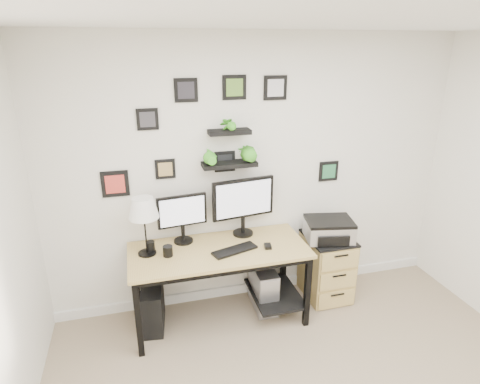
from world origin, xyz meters
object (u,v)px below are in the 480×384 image
object	(u,v)px
pc_tower_grey	(263,287)
printer	(329,229)
monitor_right	(243,202)
file_cabinet	(326,266)
table_lamp	(143,210)
pc_tower_black	(153,307)
monitor_left	(182,215)
desk	(222,258)
mug	(168,251)

from	to	relation	value
pc_tower_grey	printer	world-z (taller)	printer
monitor_right	pc_tower_grey	size ratio (longest dim) A/B	1.34
monitor_right	file_cabinet	size ratio (longest dim) A/B	0.90
table_lamp	pc_tower_grey	size ratio (longest dim) A/B	1.16
monitor_right	pc_tower_grey	world-z (taller)	monitor_right
monitor_right	pc_tower_black	world-z (taller)	monitor_right
pc_tower_black	file_cabinet	bearing A→B (deg)	8.25
monitor_left	file_cabinet	world-z (taller)	monitor_left
desk	file_cabinet	bearing A→B (deg)	3.01
monitor_left	mug	size ratio (longest dim) A/B	4.87
monitor_left	pc_tower_grey	xyz separation A→B (m)	(0.74, -0.14, -0.80)
monitor_right	printer	size ratio (longest dim) A/B	1.20
printer	table_lamp	bearing A→B (deg)	179.62
pc_tower_black	pc_tower_grey	xyz separation A→B (m)	(1.07, 0.02, 0.01)
file_cabinet	mug	bearing A→B (deg)	-176.30
monitor_left	monitor_right	size ratio (longest dim) A/B	0.76
mug	pc_tower_grey	bearing A→B (deg)	5.29
desk	monitor_right	bearing A→B (deg)	36.78
printer	pc_tower_black	bearing A→B (deg)	-179.71
pc_tower_black	monitor_right	bearing A→B (deg)	17.51
desk	pc_tower_black	distance (m)	0.78
desk	monitor_right	distance (m)	0.56
table_lamp	file_cabinet	distance (m)	1.96
pc_tower_grey	pc_tower_black	bearing A→B (deg)	-179.09
mug	pc_tower_grey	xyz separation A→B (m)	(0.91, 0.08, -0.58)
table_lamp	mug	bearing A→B (deg)	-26.78
printer	desk	bearing A→B (deg)	-178.38
monitor_right	file_cabinet	xyz separation A→B (m)	(0.85, -0.13, -0.75)
mug	pc_tower_black	xyz separation A→B (m)	(-0.17, 0.07, -0.59)
desk	table_lamp	distance (m)	0.86
monitor_right	mug	world-z (taller)	monitor_right
monitor_right	file_cabinet	world-z (taller)	monitor_right
table_lamp	monitor_right	bearing A→B (deg)	9.13
desk	printer	world-z (taller)	printer
table_lamp	desk	bearing A→B (deg)	-3.65
pc_tower_black	printer	xyz separation A→B (m)	(1.74, 0.01, 0.56)
pc_tower_grey	file_cabinet	world-z (taller)	file_cabinet
desk	mug	distance (m)	0.52
monitor_left	pc_tower_grey	distance (m)	1.10
table_lamp	pc_tower_black	distance (m)	0.96
monitor_right	pc_tower_black	size ratio (longest dim) A/B	1.46
mug	printer	xyz separation A→B (m)	(1.57, 0.08, -0.02)
monitor_left	printer	xyz separation A→B (m)	(1.41, -0.15, -0.25)
monitor_right	table_lamp	bearing A→B (deg)	-170.87
monitor_left	file_cabinet	distance (m)	1.59
desk	file_cabinet	world-z (taller)	desk
pc_tower_black	file_cabinet	distance (m)	1.77
pc_tower_grey	mug	bearing A→B (deg)	-174.71
mug	table_lamp	bearing A→B (deg)	153.22
monitor_left	table_lamp	distance (m)	0.40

